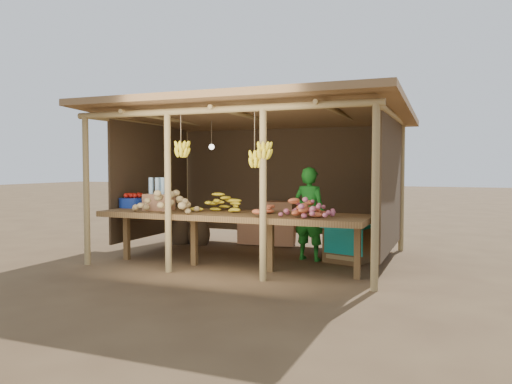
% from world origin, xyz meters
% --- Properties ---
extents(ground, '(60.00, 60.00, 0.00)m').
position_xyz_m(ground, '(0.00, 0.00, 0.00)').
color(ground, brown).
rests_on(ground, ground).
extents(stall_structure, '(4.70, 3.50, 2.43)m').
position_xyz_m(stall_structure, '(0.01, 0.05, 1.92)').
color(stall_structure, '#9D8351').
rests_on(stall_structure, ground).
extents(counter, '(3.90, 1.05, 0.80)m').
position_xyz_m(counter, '(0.00, -0.95, 0.74)').
color(counter, brown).
rests_on(counter, ground).
extents(potato_heap, '(1.05, 0.66, 0.37)m').
position_xyz_m(potato_heap, '(-0.87, -1.23, 0.98)').
color(potato_heap, '#937A4B').
rests_on(potato_heap, counter).
extents(sweet_potato_heap, '(1.00, 0.78, 0.35)m').
position_xyz_m(sweet_potato_heap, '(0.91, -1.08, 0.98)').
color(sweet_potato_heap, '#BE5830').
rests_on(sweet_potato_heap, counter).
extents(onion_heap, '(0.80, 0.57, 0.35)m').
position_xyz_m(onion_heap, '(1.20, -1.18, 0.98)').
color(onion_heap, '#AE5467').
rests_on(onion_heap, counter).
extents(banana_pile, '(0.73, 0.61, 0.35)m').
position_xyz_m(banana_pile, '(-0.25, -0.81, 0.97)').
color(banana_pile, yellow).
rests_on(banana_pile, counter).
extents(tomato_basin, '(0.45, 0.45, 0.23)m').
position_xyz_m(tomato_basin, '(-1.86, -0.69, 0.90)').
color(tomato_basin, navy).
rests_on(tomato_basin, counter).
extents(bottle_box, '(0.39, 0.31, 0.49)m').
position_xyz_m(bottle_box, '(-1.18, -0.99, 0.99)').
color(bottle_box, '#976443').
rests_on(bottle_box, counter).
extents(vendor, '(0.59, 0.44, 1.45)m').
position_xyz_m(vendor, '(0.87, 0.07, 0.72)').
color(vendor, '#186D1B').
rests_on(vendor, ground).
extents(tarp_crate, '(0.76, 0.70, 0.76)m').
position_xyz_m(tarp_crate, '(1.44, 0.13, 0.31)').
color(tarp_crate, brown).
rests_on(tarp_crate, ground).
extents(carton_stack, '(1.09, 0.45, 0.80)m').
position_xyz_m(carton_stack, '(-0.17, 1.20, 0.35)').
color(carton_stack, '#976443').
rests_on(carton_stack, ground).
extents(burlap_sacks, '(0.82, 0.43, 0.58)m').
position_xyz_m(burlap_sacks, '(-1.64, 0.75, 0.25)').
color(burlap_sacks, '#453320').
rests_on(burlap_sacks, ground).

